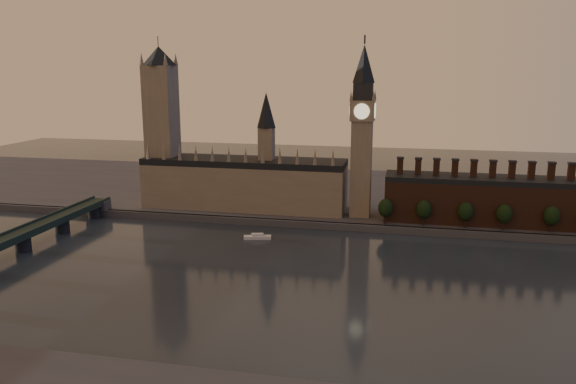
{
  "coord_description": "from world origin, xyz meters",
  "views": [
    {
      "loc": [
        36.73,
        -224.75,
        92.04
      ],
      "look_at": [
        -23.29,
        55.0,
        29.05
      ],
      "focal_mm": 35.0,
      "sensor_mm": 36.0,
      "label": 1
    }
  ],
  "objects": [
    {
      "name": "north_bank",
      "position": [
        0.0,
        178.04,
        2.0
      ],
      "size": [
        900.0,
        182.0,
        4.0
      ],
      "color": "#46454A",
      "rests_on": "ground"
    },
    {
      "name": "embankment_tree_4",
      "position": [
        115.62,
        95.49,
        13.47
      ],
      "size": [
        8.6,
        8.6,
        14.88
      ],
      "color": "black",
      "rests_on": "north_bank"
    },
    {
      "name": "ground",
      "position": [
        0.0,
        0.0,
        0.0
      ],
      "size": [
        900.0,
        900.0,
        0.0
      ],
      "primitive_type": "plane",
      "color": "black",
      "rests_on": "ground"
    },
    {
      "name": "embankment_tree_3",
      "position": [
        90.97,
        94.57,
        13.47
      ],
      "size": [
        8.6,
        8.6,
        14.88
      ],
      "color": "black",
      "rests_on": "north_bank"
    },
    {
      "name": "big_ben",
      "position": [
        10.0,
        110.0,
        56.83
      ],
      "size": [
        15.0,
        15.0,
        107.0
      ],
      "color": "gray",
      "rests_on": "north_bank"
    },
    {
      "name": "embankment_tree_1",
      "position": [
        47.57,
        95.36,
        13.47
      ],
      "size": [
        8.6,
        8.6,
        14.88
      ],
      "color": "black",
      "rests_on": "north_bank"
    },
    {
      "name": "river_boat",
      "position": [
        -42.19,
        62.48,
        1.15
      ],
      "size": [
        15.67,
        7.78,
        3.02
      ],
      "rotation": [
        0.0,
        0.0,
        0.24
      ],
      "color": "silver",
      "rests_on": "ground"
    },
    {
      "name": "victoria_tower",
      "position": [
        -120.0,
        115.0,
        59.09
      ],
      "size": [
        24.0,
        24.0,
        108.0
      ],
      "color": "gray",
      "rests_on": "north_bank"
    },
    {
      "name": "chimney_block",
      "position": [
        80.0,
        110.0,
        17.82
      ],
      "size": [
        110.0,
        25.0,
        37.0
      ],
      "color": "#4C2B1D",
      "rests_on": "north_bank"
    },
    {
      "name": "embankment_tree_0",
      "position": [
        26.0,
        93.98,
        13.47
      ],
      "size": [
        8.6,
        8.6,
        14.88
      ],
      "color": "black",
      "rests_on": "north_bank"
    },
    {
      "name": "embankment_tree_2",
      "position": [
        70.51,
        95.34,
        13.47
      ],
      "size": [
        8.6,
        8.6,
        14.88
      ],
      "color": "black",
      "rests_on": "north_bank"
    },
    {
      "name": "palace_of_westminster",
      "position": [
        -64.41,
        114.91,
        21.63
      ],
      "size": [
        130.0,
        30.3,
        74.0
      ],
      "color": "gray",
      "rests_on": "north_bank"
    }
  ]
}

